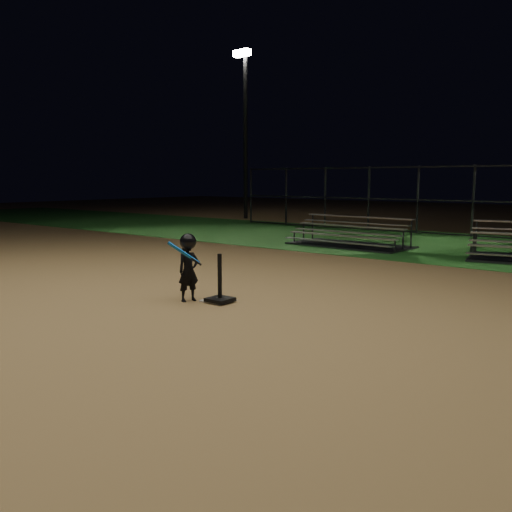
{
  "coord_description": "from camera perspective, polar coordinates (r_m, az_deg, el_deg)",
  "views": [
    {
      "loc": [
        6.04,
        -6.47,
        2.01
      ],
      "look_at": [
        0.0,
        1.0,
        0.65
      ],
      "focal_mm": 38.17,
      "sensor_mm": 36.0,
      "label": 1
    }
  ],
  "objects": [
    {
      "name": "backstop_fence",
      "position": [
        20.4,
        21.8,
        5.36
      ],
      "size": [
        20.08,
        0.08,
        2.5
      ],
      "color": "#38383D",
      "rests_on": "ground"
    },
    {
      "name": "bleacher_left",
      "position": [
        16.62,
        9.75,
        1.64
      ],
      "size": [
        3.67,
        1.9,
        0.88
      ],
      "rotation": [
        0.0,
        0.0,
        -0.04
      ],
      "color": "silver",
      "rests_on": "ground"
    },
    {
      "name": "grass_strip",
      "position": [
        17.66,
        18.69,
        1.12
      ],
      "size": [
        60.0,
        8.0,
        0.01
      ],
      "primitive_type": "cube",
      "color": "#1E561B",
      "rests_on": "ground"
    },
    {
      "name": "home_plate",
      "position": [
        9.08,
        -3.98,
        -4.68
      ],
      "size": [
        0.45,
        0.45,
        0.02
      ],
      "primitive_type": "cube",
      "color": "beige",
      "rests_on": "ground"
    },
    {
      "name": "child_batter",
      "position": [
        9.04,
        -7.1,
        -0.98
      ],
      "size": [
        0.46,
        0.57,
        1.13
      ],
      "rotation": [
        0.0,
        0.0,
        1.29
      ],
      "color": "black",
      "rests_on": "ground"
    },
    {
      "name": "light_pole_left",
      "position": [
        28.15,
        -1.19,
        14.05
      ],
      "size": [
        0.9,
        0.53,
        8.3
      ],
      "color": "#2D2D30",
      "rests_on": "ground"
    },
    {
      "name": "ground",
      "position": [
        9.08,
        -3.98,
        -4.76
      ],
      "size": [
        80.0,
        80.0,
        0.0
      ],
      "primitive_type": "plane",
      "color": "#A27E49",
      "rests_on": "ground"
    },
    {
      "name": "batting_tee",
      "position": [
        8.94,
        -3.8,
        -3.85
      ],
      "size": [
        0.38,
        0.38,
        0.79
      ],
      "color": "black",
      "rests_on": "home_plate"
    }
  ]
}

